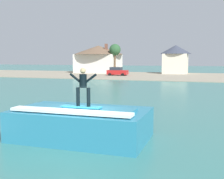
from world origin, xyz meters
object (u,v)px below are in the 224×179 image
Objects in this scene: surfer at (83,85)px; house_small_cottage at (176,58)px; wave_crest at (81,123)px; surfboard at (81,107)px; tree_tall_bare at (115,50)px; house_with_chimney at (98,57)px; car_near_shore at (117,71)px.

house_small_cottage is at bearing 91.99° from surfer.
wave_crest is 1.86m from surfer.
tree_tall_bare is at bearing 106.20° from surfboard.
tree_tall_bare is (-13.17, -5.00, 1.80)m from house_small_cottage.
house_small_cottage reaches higher than wave_crest.
house_with_chimney is (-20.11, 54.56, 3.15)m from wave_crest.
car_near_shore is at bearing 105.27° from wave_crest.
car_near_shore is 15.90m from house_small_cottage.
house_small_cottage is 1.04× the size of tree_tall_bare.
car_near_shore is 0.59× the size of house_small_cottage.
wave_crest is 53.79m from tree_tall_bare.
surfboard is at bearing -88.09° from house_small_cottage.
car_near_shore is 0.34× the size of house_with_chimney.
surfboard is at bearing -61.24° from wave_crest.
surfer is at bearing -51.37° from wave_crest.
surfboard is 58.63m from house_with_chimney.
wave_crest is 0.84× the size of house_small_cottage.
house_small_cottage is (-1.90, 56.86, 2.17)m from surfboard.
car_near_shore reaches higher than surfboard.
surfboard reaches higher than wave_crest.
surfboard is at bearing -74.60° from car_near_shore.
tree_tall_bare is (-2.58, 6.53, 4.57)m from car_near_shore.
tree_tall_bare is (-15.14, 51.84, 3.00)m from surfer.
car_near_shore is at bearing -132.58° from house_small_cottage.
surfer is 47.05m from car_near_shore.
house_small_cottage is at bearing 91.91° from surfboard.
tree_tall_bare is at bearing -30.34° from house_with_chimney.
house_with_chimney is at bearing 149.66° from tree_tall_bare.
house_with_chimney reaches higher than car_near_shore.
surfer reaches higher than wave_crest.
surfer is 56.88m from house_small_cottage.
house_with_chimney is at bearing -174.06° from house_small_cottage.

